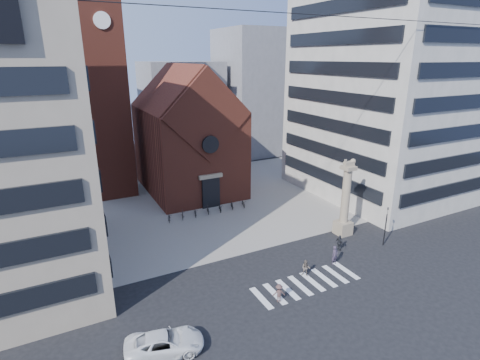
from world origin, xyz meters
The scene contains 23 objects.
ground centered at (0.00, 0.00, 0.00)m, with size 120.00×120.00×0.00m, color black.
piazza centered at (0.00, 19.00, 0.03)m, with size 46.00×30.00×0.05m, color gray.
zebra_crossing centered at (0.55, -3.00, 0.01)m, with size 10.20×3.20×0.01m, color white, non-canonical shape.
church centered at (0.00, 25.04, 7.98)m, with size 12.00×16.65×18.00m.
campanile centered at (-10.00, 28.00, 15.74)m, with size 5.50×5.50×31.20m.
building_right centered at (24.00, 12.00, 16.00)m, with size 18.00×22.00×32.00m, color beige.
bg_block_left centered at (-20.00, 40.00, 11.00)m, with size 16.00×14.00×22.00m, color gray.
bg_block_mid centered at (6.00, 45.00, 9.00)m, with size 14.00×12.00×18.00m, color gray.
bg_block_right centered at (22.00, 42.00, 12.00)m, with size 16.00×14.00×24.00m, color gray.
lion_column centered at (10.01, 3.00, 3.46)m, with size 1.63×1.60×8.68m.
traffic_light centered at (12.00, -1.00, 2.29)m, with size 0.13×0.16×4.30m.
white_car centered at (-12.71, -5.13, 0.73)m, with size 2.41×5.22×1.45m, color white.
pedestrian_0 centered at (4.90, -1.55, 0.94)m, with size 0.68×0.45×1.87m, color #382E41.
pedestrian_1 centered at (1.22, -1.97, 0.79)m, with size 0.77×0.60×1.58m, color #595047.
pedestrian_2 centered at (7.11, 0.29, 0.83)m, with size 0.98×0.41×1.66m, color #23242A.
pedestrian_3 centered at (-2.97, -4.01, 0.78)m, with size 1.01×0.58×1.56m, color #4F3734.
scooter_0 centered at (-6.22, 15.09, 0.50)m, with size 0.60×1.73×0.91m, color black.
scooter_1 centered at (-4.54, 15.09, 0.55)m, with size 0.47×1.68×1.01m, color black.
scooter_2 centered at (-2.87, 15.09, 0.50)m, with size 0.60×1.73×0.91m, color black.
scooter_3 centered at (-1.19, 15.09, 0.55)m, with size 0.47×1.68×1.01m, color black.
scooter_4 centered at (0.48, 15.09, 0.50)m, with size 0.60×1.73×0.91m, color black.
scooter_5 centered at (2.16, 15.09, 0.55)m, with size 0.47×1.68×1.01m, color black.
scooter_6 centered at (3.83, 15.09, 0.50)m, with size 0.60×1.73×0.91m, color black.
Camera 1 is at (-17.50, -25.39, 18.83)m, focal length 28.00 mm.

